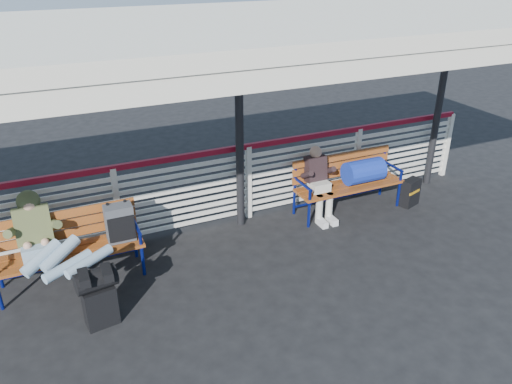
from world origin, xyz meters
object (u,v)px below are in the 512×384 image
luggage_stack (98,295)px  traveler_man (56,251)px  bench_left (86,235)px  companion_person (319,182)px  suitcase_side (410,192)px  bench_right (356,174)px

luggage_stack → traveler_man: bearing=108.4°
bench_left → companion_person: companion_person is taller
suitcase_side → bench_right: bearing=143.6°
luggage_stack → companion_person: 3.74m
bench_left → suitcase_side: 5.13m
bench_left → suitcase_side: size_ratio=3.91×
bench_left → traveler_man: size_ratio=1.10×
suitcase_side → companion_person: bearing=151.2°
traveler_man → suitcase_side: bearing=2.2°
traveler_man → companion_person: bearing=7.5°
luggage_stack → bench_left: (0.03, 1.03, 0.21)m
companion_person → luggage_stack: bearing=-161.3°
luggage_stack → suitcase_side: 5.22m
bench_left → companion_person: bearing=2.8°
companion_person → suitcase_side: 1.67m
traveler_man → bench_left: bearing=42.2°
bench_left → bench_right: bearing=2.3°
bench_left → bench_right: (4.20, 0.17, 0.01)m
bench_right → companion_person: (-0.69, 0.00, -0.02)m
luggage_stack → bench_left: size_ratio=0.41×
bench_right → companion_person: bearing=179.9°
bench_right → bench_left: bearing=-177.7°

